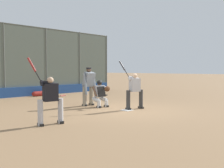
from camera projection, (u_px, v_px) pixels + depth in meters
ground_plane at (127, 110)px, 10.90m from camera, size 160.00×160.00×0.00m
home_plate_marker at (127, 110)px, 10.90m from camera, size 0.43×0.43×0.01m
backstop_fence at (27, 59)px, 16.53m from camera, size 14.41×0.08×4.46m
padding_wall at (28, 91)px, 16.57m from camera, size 14.05×0.18×0.60m
bleachers_beyond at (7, 89)px, 17.89m from camera, size 10.03×1.95×1.16m
batter_at_plate at (134, 90)px, 11.16m from camera, size 0.87×0.77×2.07m
catcher_behind_plate at (100, 93)px, 11.82m from camera, size 0.65×0.79×1.21m
umpire_home at (89, 85)px, 12.20m from camera, size 0.73×0.44×1.80m
batter_on_deck at (50, 99)px, 8.03m from camera, size 0.90×0.75×2.07m
spare_bat_near_backstop at (103, 95)px, 17.00m from camera, size 0.49×0.75×0.07m
spare_bat_by_padding at (62, 96)px, 16.58m from camera, size 0.87×0.32×0.07m
fielding_glove_on_dirt at (46, 97)px, 15.39m from camera, size 0.31×0.23×0.11m
equipment_bag_dugout_side at (40, 94)px, 16.64m from camera, size 1.14×0.31×0.31m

